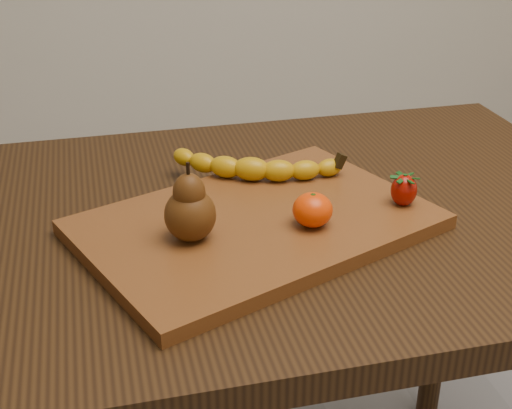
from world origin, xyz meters
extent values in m
cube|color=black|center=(0.00, 0.00, 0.74)|extent=(1.00, 0.70, 0.04)
cylinder|color=black|center=(-0.45, 0.30, 0.36)|extent=(0.05, 0.05, 0.72)
cylinder|color=black|center=(0.45, 0.30, 0.36)|extent=(0.05, 0.05, 0.72)
cube|color=brown|center=(-0.06, -0.06, 0.77)|extent=(0.53, 0.44, 0.02)
ellipsoid|color=#EF3C02|center=(0.01, -0.09, 0.80)|extent=(0.06, 0.06, 0.04)
camera|label=1|loc=(-0.26, -0.87, 1.23)|focal=50.00mm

